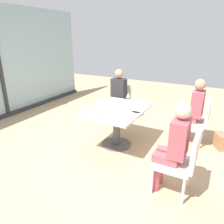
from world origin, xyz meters
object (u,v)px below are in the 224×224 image
Objects in this scene: chair_front_right at (198,119)px; cell_phone_on_table at (136,112)px; chair_front_left at (181,160)px; wine_glass_0 at (98,99)px; wine_glass_1 at (98,110)px; handbag_0 at (220,141)px; wine_glass_3 at (127,105)px; coffee_cup at (134,103)px; person_far_right at (118,94)px; wine_glass_2 at (128,95)px; dining_table_main at (117,118)px; person_front_left at (174,144)px; person_front_right at (193,108)px; wine_glass_5 at (82,107)px; chair_far_right at (120,101)px; wine_glass_6 at (103,111)px; wine_glass_4 at (112,102)px.

chair_front_right is 6.04× the size of cell_phone_on_table.
cell_phone_on_table is at bearing 50.62° from chair_front_left.
cell_phone_on_table is at bearing -89.47° from wine_glass_0.
handbag_0 is at bearing -54.14° from wine_glass_1.
wine_glass_3 reaches higher than coffee_cup.
person_far_right is 1.64m from wine_glass_1.
wine_glass_2 is at bearing 102.34° from chair_front_right.
dining_table_main is 0.43m from coffee_cup.
person_far_right is at bearing 43.37° from person_front_left.
person_front_right is 6.81× the size of wine_glass_5.
wine_glass_1 is 1.00× the size of wine_glass_3.
person_far_right reaches higher than chair_front_right.
dining_table_main is 1.48× the size of chair_far_right.
chair_front_left is (-1.95, -1.85, 0.00)m from chair_far_right.
chair_front_left is at bearing -122.66° from wine_glass_3.
person_far_right is at bearing 19.24° from wine_glass_6.
chair_front_right is at bearing -77.66° from wine_glass_2.
wine_glass_5 is 1.03m from coffee_cup.
chair_front_right is at bearing -98.45° from person_far_right.
person_front_right reaches higher than wine_glass_0.
cell_phone_on_table is at bearing -41.96° from wine_glass_1.
coffee_cup is at bearing -18.54° from wine_glass_1.
chair_front_right is 1.58m from person_front_left.
coffee_cup is at bearing 6.48° from wine_glass_3.
chair_front_left is 1.91m from wine_glass_0.
dining_table_main is 4.29× the size of handbag_0.
handbag_0 is at bearing -96.18° from person_far_right.
chair_far_right is at bearing 20.30° from wine_glass_4.
person_far_right is 1.04m from coffee_cup.
wine_glass_6 is at bearing -104.33° from wine_glass_1.
chair_far_right is 0.69× the size of person_front_right.
wine_glass_3 is 0.77m from wine_glass_5.
person_front_left is 1.62m from wine_glass_5.
wine_glass_2 is (0.51, -0.39, 0.00)m from wine_glass_0.
wine_glass_5 is 2.63m from handbag_0.
person_far_right is 1.60m from wine_glass_5.
wine_glass_2 is at bearing -141.84° from chair_far_right.
chair_front_left is 4.70× the size of wine_glass_1.
wine_glass_4 is at bearing 12.74° from wine_glass_6.
wine_glass_2 is at bearing 22.34° from wine_glass_3.
coffee_cup is 1.75m from handbag_0.
chair_front_right is 4.70× the size of wine_glass_4.
chair_far_right is 1.52m from wine_glass_3.
wine_glass_2 reaches higher than cell_phone_on_table.
wine_glass_0 and wine_glass_2 have the same top height.
wine_glass_2 reaches higher than chair_front_right.
wine_glass_0 and wine_glass_4 have the same top height.
dining_table_main is at bearing 69.53° from wine_glass_3.
person_front_left is at bearing -138.27° from chair_far_right.
dining_table_main is 1.02× the size of person_far_right.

